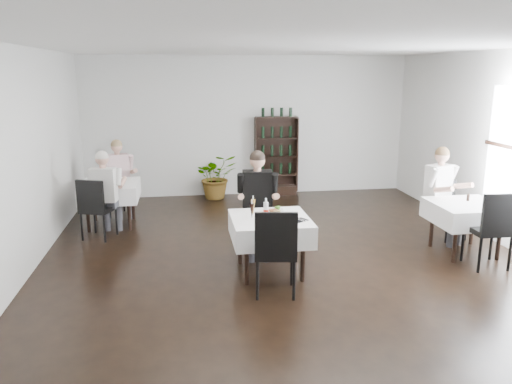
# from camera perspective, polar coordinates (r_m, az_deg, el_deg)

# --- Properties ---
(room_shell) EXTENTS (9.00, 9.00, 9.00)m
(room_shell) POSITION_cam_1_polar(r_m,az_deg,el_deg) (6.52, 4.29, 3.33)
(room_shell) COLOR black
(room_shell) RESTS_ON ground
(wine_shelf) EXTENTS (0.90, 0.28, 1.75)m
(wine_shelf) POSITION_cam_1_polar(r_m,az_deg,el_deg) (10.91, 2.33, 4.04)
(wine_shelf) COLOR black
(wine_shelf) RESTS_ON ground
(main_table) EXTENTS (1.03, 1.03, 0.77)m
(main_table) POSITION_cam_1_polar(r_m,az_deg,el_deg) (6.67, 1.63, -4.17)
(main_table) COLOR black
(main_table) RESTS_ON ground
(left_table) EXTENTS (0.98, 0.98, 0.77)m
(left_table) POSITION_cam_1_polar(r_m,az_deg,el_deg) (9.08, -16.34, 0.08)
(left_table) COLOR black
(left_table) RESTS_ON ground
(right_table) EXTENTS (0.98, 0.98, 0.77)m
(right_table) POSITION_cam_1_polar(r_m,az_deg,el_deg) (8.01, 22.89, -2.24)
(right_table) COLOR black
(right_table) RESTS_ON ground
(potted_tree) EXTENTS (0.99, 0.90, 0.96)m
(potted_tree) POSITION_cam_1_polar(r_m,az_deg,el_deg) (10.69, -4.57, 1.81)
(potted_tree) COLOR #2F6021
(potted_tree) RESTS_ON ground
(main_chair_far) EXTENTS (0.45, 0.46, 0.92)m
(main_chair_far) POSITION_cam_1_polar(r_m,az_deg,el_deg) (7.31, 0.50, -3.38)
(main_chair_far) COLOR black
(main_chair_far) RESTS_ON ground
(main_chair_near) EXTENTS (0.57, 0.58, 1.09)m
(main_chair_near) POSITION_cam_1_polar(r_m,az_deg,el_deg) (5.97, 2.26, -6.31)
(main_chair_near) COLOR black
(main_chair_near) RESTS_ON ground
(left_chair_far) EXTENTS (0.51, 0.51, 0.87)m
(left_chair_far) POSITION_cam_1_polar(r_m,az_deg,el_deg) (9.83, -15.80, 0.39)
(left_chair_far) COLOR black
(left_chair_far) RESTS_ON ground
(left_chair_near) EXTENTS (0.59, 0.60, 1.01)m
(left_chair_near) POSITION_cam_1_polar(r_m,az_deg,el_deg) (8.40, -17.90, -1.43)
(left_chair_near) COLOR black
(left_chair_near) RESTS_ON ground
(right_chair_far) EXTENTS (0.48, 0.49, 0.94)m
(right_chair_far) POSITION_cam_1_polar(r_m,az_deg,el_deg) (8.71, 21.03, -1.43)
(right_chair_far) COLOR black
(right_chair_far) RESTS_ON ground
(right_chair_near) EXTENTS (0.51, 0.52, 1.10)m
(right_chair_near) POSITION_cam_1_polar(r_m,az_deg,el_deg) (7.51, 25.41, -3.42)
(right_chair_near) COLOR black
(right_chair_near) RESTS_ON ground
(diner_main) EXTENTS (0.61, 0.62, 1.55)m
(diner_main) POSITION_cam_1_polar(r_m,az_deg,el_deg) (7.25, 0.19, -0.42)
(diner_main) COLOR #3B3B42
(diner_main) RESTS_ON ground
(diner_left_far) EXTENTS (0.62, 0.66, 1.44)m
(diner_left_far) POSITION_cam_1_polar(r_m,az_deg,el_deg) (9.60, -15.38, 2.18)
(diner_left_far) COLOR #3B3B42
(diner_left_far) RESTS_ON ground
(diner_left_near) EXTENTS (0.58, 0.60, 1.44)m
(diner_left_near) POSITION_cam_1_polar(r_m,az_deg,el_deg) (8.47, -16.83, 0.58)
(diner_left_near) COLOR #3B3B42
(diner_left_near) RESTS_ON ground
(diner_right_far) EXTENTS (0.68, 0.72, 1.52)m
(diner_right_far) POSITION_cam_1_polar(r_m,az_deg,el_deg) (8.39, 20.61, 0.51)
(diner_right_far) COLOR #3B3B42
(diner_right_far) RESTS_ON ground
(plate_far) EXTENTS (0.26, 0.26, 0.08)m
(plate_far) POSITION_cam_1_polar(r_m,az_deg,el_deg) (6.90, 2.21, -2.13)
(plate_far) COLOR white
(plate_far) RESTS_ON main_table
(plate_near) EXTENTS (0.23, 0.23, 0.07)m
(plate_near) POSITION_cam_1_polar(r_m,az_deg,el_deg) (6.41, 2.16, -3.39)
(plate_near) COLOR white
(plate_near) RESTS_ON main_table
(pilsner_dark) EXTENTS (0.06, 0.06, 0.26)m
(pilsner_dark) POSITION_cam_1_polar(r_m,az_deg,el_deg) (6.55, -0.47, -2.19)
(pilsner_dark) COLOR black
(pilsner_dark) RESTS_ON main_table
(pilsner_lager) EXTENTS (0.06, 0.06, 0.27)m
(pilsner_lager) POSITION_cam_1_polar(r_m,az_deg,el_deg) (6.70, -0.34, -1.76)
(pilsner_lager) COLOR #B5802E
(pilsner_lager) RESTS_ON main_table
(coke_bottle) EXTENTS (0.07, 0.07, 0.27)m
(coke_bottle) POSITION_cam_1_polar(r_m,az_deg,el_deg) (6.57, 1.14, -2.09)
(coke_bottle) COLOR silver
(coke_bottle) RESTS_ON main_table
(napkin_cutlery) EXTENTS (0.24, 0.23, 0.02)m
(napkin_cutlery) POSITION_cam_1_polar(r_m,az_deg,el_deg) (6.53, 4.99, -3.20)
(napkin_cutlery) COLOR black
(napkin_cutlery) RESTS_ON main_table
(pepper_mill) EXTENTS (0.05, 0.05, 0.11)m
(pepper_mill) POSITION_cam_1_polar(r_m,az_deg,el_deg) (8.11, 23.08, -0.58)
(pepper_mill) COLOR black
(pepper_mill) RESTS_ON right_table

